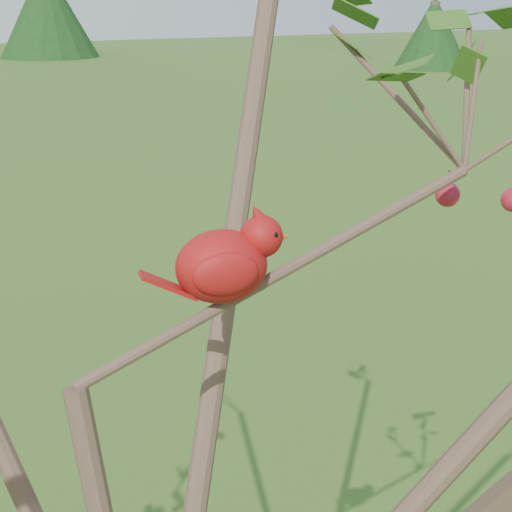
# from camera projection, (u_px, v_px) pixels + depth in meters

# --- Properties ---
(crabapple_tree) EXTENTS (2.35, 2.05, 2.95)m
(crabapple_tree) POSITION_uv_depth(u_px,v_px,m) (153.00, 291.00, 0.93)
(crabapple_tree) COLOR #453225
(crabapple_tree) RESTS_ON ground
(cardinal) EXTENTS (0.22, 0.12, 0.15)m
(cardinal) POSITION_uv_depth(u_px,v_px,m) (226.00, 262.00, 1.08)
(cardinal) COLOR #A2140D
(cardinal) RESTS_ON ground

